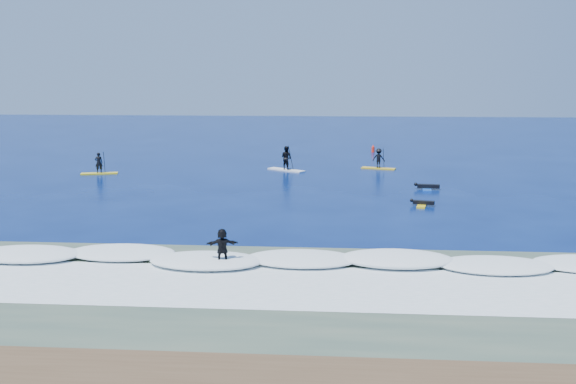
# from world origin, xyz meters

# --- Properties ---
(ground) EXTENTS (160.00, 160.00, 0.00)m
(ground) POSITION_xyz_m (0.00, 0.00, 0.00)
(ground) COLOR #031447
(ground) RESTS_ON ground
(shallow_water) EXTENTS (90.00, 13.00, 0.01)m
(shallow_water) POSITION_xyz_m (0.00, -14.00, 0.01)
(shallow_water) COLOR #364A3D
(shallow_water) RESTS_ON ground
(breaking_wave) EXTENTS (40.00, 6.00, 0.30)m
(breaking_wave) POSITION_xyz_m (0.00, -10.00, 0.00)
(breaking_wave) COLOR white
(breaking_wave) RESTS_ON ground
(whitewater) EXTENTS (34.00, 5.00, 0.02)m
(whitewater) POSITION_xyz_m (0.00, -13.00, 0.00)
(whitewater) COLOR silver
(whitewater) RESTS_ON ground
(sup_paddler_left) EXTENTS (2.91, 1.40, 1.98)m
(sup_paddler_left) POSITION_xyz_m (-16.23, 12.74, 0.62)
(sup_paddler_left) COLOR yellow
(sup_paddler_left) RESTS_ON ground
(sup_paddler_center) EXTENTS (3.22, 2.57, 2.34)m
(sup_paddler_center) POSITION_xyz_m (-1.62, 15.64, 0.87)
(sup_paddler_center) COLOR white
(sup_paddler_center) RESTS_ON ground
(sup_paddler_right) EXTENTS (2.89, 1.49, 1.97)m
(sup_paddler_right) POSITION_xyz_m (5.97, 17.10, 0.77)
(sup_paddler_right) COLOR yellow
(sup_paddler_right) RESTS_ON ground
(prone_paddler_near) EXTENTS (1.48, 1.92, 0.39)m
(prone_paddler_near) POSITION_xyz_m (7.66, 2.37, 0.13)
(prone_paddler_near) COLOR yellow
(prone_paddler_near) RESTS_ON ground
(prone_paddler_far) EXTENTS (1.75, 2.24, 0.46)m
(prone_paddler_far) POSITION_xyz_m (8.69, 7.91, 0.16)
(prone_paddler_far) COLOR #174BB1
(prone_paddler_far) RESTS_ON ground
(wave_surfer) EXTENTS (2.19, 1.02, 1.53)m
(wave_surfer) POSITION_xyz_m (-2.24, -10.82, 0.86)
(wave_surfer) COLOR white
(wave_surfer) RESTS_ON breaking_wave
(marker_buoy) EXTENTS (0.32, 0.32, 0.77)m
(marker_buoy) POSITION_xyz_m (6.15, 28.33, 0.33)
(marker_buoy) COLOR red
(marker_buoy) RESTS_ON ground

